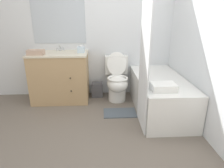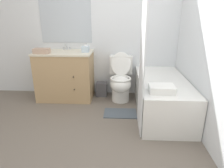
# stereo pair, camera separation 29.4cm
# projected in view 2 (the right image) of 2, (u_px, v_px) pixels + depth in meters

# --- Properties ---
(ground_plane) EXTENTS (14.00, 14.00, 0.00)m
(ground_plane) POSITION_uv_depth(u_px,v_px,m) (99.00, 146.00, 2.39)
(ground_plane) COLOR #6B6056
(wall_back) EXTENTS (8.00, 0.06, 2.50)m
(wall_back) POSITION_uv_depth(u_px,v_px,m) (108.00, 28.00, 3.61)
(wall_back) COLOR silver
(wall_back) RESTS_ON ground_plane
(wall_right) EXTENTS (0.05, 2.72, 2.50)m
(wall_right) POSITION_uv_depth(u_px,v_px,m) (198.00, 33.00, 2.72)
(wall_right) COLOR silver
(wall_right) RESTS_ON ground_plane
(vanity_cabinet) EXTENTS (0.99, 0.61, 0.87)m
(vanity_cabinet) POSITION_uv_depth(u_px,v_px,m) (66.00, 75.00, 3.63)
(vanity_cabinet) COLOR tan
(vanity_cabinet) RESTS_ON ground_plane
(sink_faucet) EXTENTS (0.14, 0.12, 0.12)m
(sink_faucet) POSITION_uv_depth(u_px,v_px,m) (67.00, 48.00, 3.67)
(sink_faucet) COLOR silver
(sink_faucet) RESTS_ON vanity_cabinet
(toilet) EXTENTS (0.41, 0.63, 0.85)m
(toilet) POSITION_uv_depth(u_px,v_px,m) (121.00, 81.00, 3.57)
(toilet) COLOR white
(toilet) RESTS_ON ground_plane
(bathtub) EXTENTS (0.73, 1.57, 0.55)m
(bathtub) POSITION_uv_depth(u_px,v_px,m) (162.00, 96.00, 3.14)
(bathtub) COLOR white
(bathtub) RESTS_ON ground_plane
(shower_curtain) EXTENTS (0.01, 0.53, 1.91)m
(shower_curtain) POSITION_uv_depth(u_px,v_px,m) (142.00, 60.00, 2.48)
(shower_curtain) COLOR white
(shower_curtain) RESTS_ON ground_plane
(wastebasket) EXTENTS (0.21, 0.17, 0.27)m
(wastebasket) POSITION_uv_depth(u_px,v_px,m) (102.00, 89.00, 3.82)
(wastebasket) COLOR #4C4C51
(wastebasket) RESTS_ON ground_plane
(tissue_box) EXTENTS (0.12, 0.14, 0.13)m
(tissue_box) POSITION_uv_depth(u_px,v_px,m) (86.00, 49.00, 3.45)
(tissue_box) COLOR silver
(tissue_box) RESTS_ON vanity_cabinet
(soap_dispenser) EXTENTS (0.06, 0.06, 0.14)m
(soap_dispenser) POSITION_uv_depth(u_px,v_px,m) (87.00, 48.00, 3.46)
(soap_dispenser) COLOR silver
(soap_dispenser) RESTS_ON vanity_cabinet
(hand_towel_folded) EXTENTS (0.26, 0.14, 0.08)m
(hand_towel_folded) POSITION_uv_depth(u_px,v_px,m) (42.00, 51.00, 3.34)
(hand_towel_folded) COLOR tan
(hand_towel_folded) RESTS_ON vanity_cabinet
(bath_towel_folded) EXTENTS (0.32, 0.24, 0.09)m
(bath_towel_folded) POSITION_uv_depth(u_px,v_px,m) (162.00, 89.00, 2.55)
(bath_towel_folded) COLOR white
(bath_towel_folded) RESTS_ON bathtub
(bath_mat) EXTENTS (0.51, 0.32, 0.02)m
(bath_mat) POSITION_uv_depth(u_px,v_px,m) (120.00, 113.00, 3.17)
(bath_mat) COLOR #4C5660
(bath_mat) RESTS_ON ground_plane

